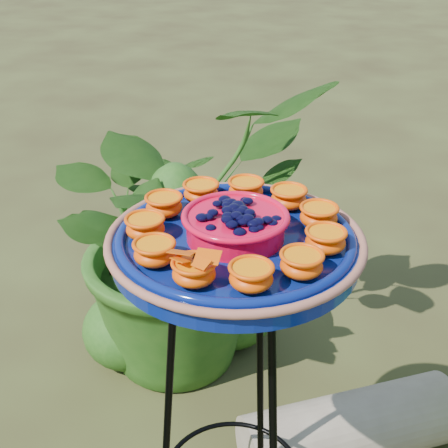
{
  "coord_description": "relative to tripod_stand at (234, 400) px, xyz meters",
  "views": [
    {
      "loc": [
        0.14,
        -0.93,
        1.4
      ],
      "look_at": [
        -0.12,
        -0.03,
        0.89
      ],
      "focal_mm": 50.0,
      "sensor_mm": 36.0,
      "label": 1
    }
  ],
  "objects": [
    {
      "name": "tripod_stand",
      "position": [
        0.0,
        0.0,
        0.0
      ],
      "size": [
        0.35,
        0.35,
        0.84
      ],
      "rotation": [
        0.0,
        0.0,
        -0.18
      ],
      "color": "black",
      "rests_on": "ground"
    },
    {
      "name": "driftwood_log",
      "position": [
        0.23,
        0.39,
        -0.41
      ],
      "size": [
        0.61,
        0.49,
        0.2
      ],
      "primitive_type": "cylinder",
      "rotation": [
        0.0,
        1.57,
        0.58
      ],
      "color": "tan",
      "rests_on": "ground"
    },
    {
      "name": "feeder_dish",
      "position": [
        -0.0,
        -0.0,
        0.37
      ],
      "size": [
        0.49,
        0.49,
        0.1
      ],
      "rotation": [
        0.0,
        0.0,
        -0.18
      ],
      "color": "navy",
      "rests_on": "tripod_stand"
    },
    {
      "name": "shrub_back_left",
      "position": [
        -0.38,
        0.7,
        -0.04
      ],
      "size": [
        1.06,
        1.1,
        0.94
      ],
      "primitive_type": "imported",
      "rotation": [
        0.0,
        0.0,
        1.04
      ],
      "color": "#214F15",
      "rests_on": "ground"
    }
  ]
}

